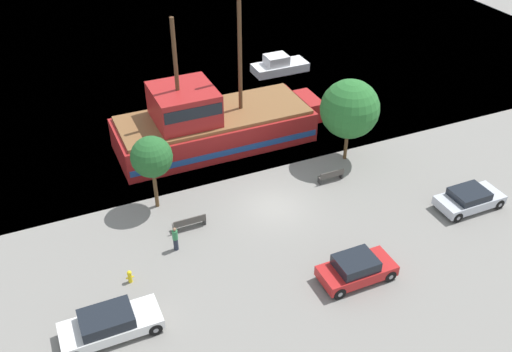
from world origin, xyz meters
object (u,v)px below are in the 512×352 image
Objects in this scene: parked_car_curb_rear at (469,199)px; pedestrian_walking_near at (175,239)px; moored_boat_dockside at (279,65)px; parked_car_curb_mid at (356,269)px; bench_promenade_west at (331,176)px; bench_promenade_east at (189,222)px; parked_car_curb_front at (110,324)px; fire_hydrant at (130,276)px; pirate_ship at (211,124)px.

pedestrian_walking_near is at bearing 168.65° from parked_car_curb_rear.
moored_boat_dockside is 1.24× the size of parked_car_curb_mid.
bench_promenade_west is 11.63m from pedestrian_walking_near.
parked_car_curb_rear is 18.11m from pedestrian_walking_near.
bench_promenade_west is (-6.37, 5.90, -0.22)m from parked_car_curb_rear.
pedestrian_walking_near reaches higher than parked_car_curb_mid.
parked_car_curb_mid is 0.97× the size of parked_car_curb_rear.
parked_car_curb_front is at bearing -134.67° from bench_promenade_east.
moored_boat_dockside is 31.54m from parked_car_curb_front.
pedestrian_walking_near is at bearing -129.07° from moored_boat_dockside.
fire_hydrant is (1.65, 3.05, -0.28)m from parked_car_curb_front.
parked_car_curb_front is 2.39× the size of bench_promenade_east.
bench_promenade_west is (16.03, 6.87, -0.25)m from parked_car_curb_front.
parked_car_curb_mid is at bearing -106.93° from moored_boat_dockside.
bench_promenade_east is at bearing 45.33° from parked_car_curb_front.
parked_car_curb_front reaches higher than bench_promenade_west.
bench_promenade_west is (10.11, 0.88, -0.01)m from bench_promenade_east.
pedestrian_walking_near is at bearing 142.79° from parked_car_curb_mid.
parked_car_curb_mid is 5.32× the size of fire_hydrant.
moored_boat_dockside reaches higher than parked_car_curb_rear.
bench_promenade_east and bench_promenade_west have the same top height.
moored_boat_dockside reaches higher than bench_promenade_west.
pedestrian_walking_near is (4.64, 4.54, 0.09)m from parked_car_curb_front.
parked_car_curb_rear is 8.68m from bench_promenade_west.
pirate_ship is at bearing -136.60° from moored_boat_dockside.
pedestrian_walking_near reaches higher than parked_car_curb_rear.
pirate_ship is 17.89m from parked_car_curb_front.
parked_car_curb_rear is at bearing 2.49° from parked_car_curb_front.
bench_promenade_east is (-4.49, -8.52, -1.25)m from pirate_ship.
pirate_ship is 14.49m from fire_hydrant.
bench_promenade_east reaches higher than fire_hydrant.
pedestrian_walking_near is (-5.77, -9.98, -0.92)m from pirate_ship.
pirate_ship is at bearing 54.35° from parked_car_curb_front.
parked_car_curb_front reaches higher than fire_hydrant.
parked_car_curb_rear is (11.99, -13.54, -1.04)m from pirate_ship.
pirate_ship is 3.67× the size of parked_car_curb_rear.
parked_car_curb_rear is at bearing -16.95° from bench_promenade_east.
moored_boat_dockside is 25.09m from pedestrian_walking_near.
moored_boat_dockside reaches higher than pedestrian_walking_near.
parked_car_curb_mid is (12.67, -1.56, 0.04)m from parked_car_curb_front.
parked_car_curb_rear is 2.68× the size of pedestrian_walking_near.
parked_car_curb_rear is 20.85m from fire_hydrant.
pirate_ship is 9.71m from bench_promenade_east.
fire_hydrant is at bearing 61.52° from parked_car_curb_front.
moored_boat_dockside is 2.54× the size of bench_promenade_east.
moored_boat_dockside reaches higher than parked_car_curb_mid.
parked_car_curb_mid is 11.95m from fire_hydrant.
pedestrian_walking_near reaches higher than parked_car_curb_front.
fire_hydrant is 0.39× the size of bench_promenade_east.
parked_car_curb_front is 22.42m from parked_car_curb_rear.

